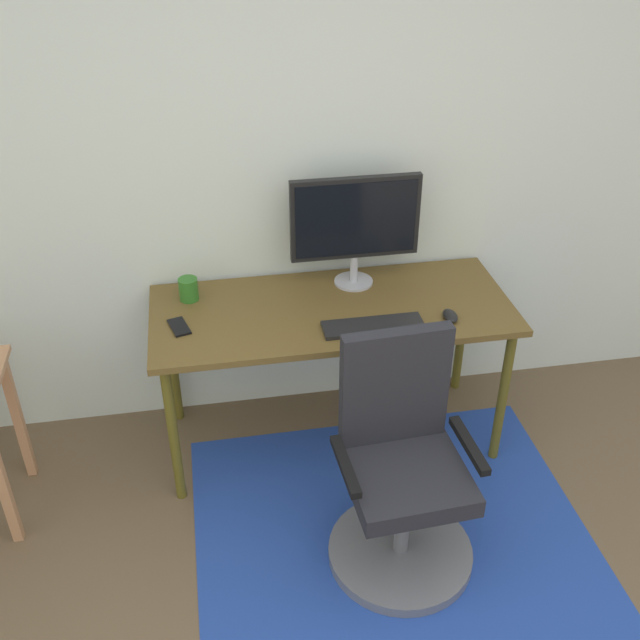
# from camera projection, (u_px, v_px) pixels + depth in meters

# --- Properties ---
(wall_back) EXTENTS (6.00, 0.10, 2.60)m
(wall_back) POSITION_uv_depth(u_px,v_px,m) (316.00, 156.00, 3.31)
(wall_back) COLOR silver
(wall_back) RESTS_ON ground
(area_rug) EXTENTS (1.65, 1.48, 0.01)m
(area_rug) POSITION_uv_depth(u_px,v_px,m) (393.00, 537.00, 3.13)
(area_rug) COLOR #23439B
(area_rug) RESTS_ON ground
(desk) EXTENTS (1.59, 0.68, 0.75)m
(desk) POSITION_uv_depth(u_px,v_px,m) (332.00, 320.00, 3.31)
(desk) COLOR brown
(desk) RESTS_ON ground
(monitor) EXTENTS (0.58, 0.18, 0.52)m
(monitor) POSITION_uv_depth(u_px,v_px,m) (355.00, 222.00, 3.28)
(monitor) COLOR #B2B2B7
(monitor) RESTS_ON desk
(keyboard) EXTENTS (0.43, 0.13, 0.02)m
(keyboard) POSITION_uv_depth(u_px,v_px,m) (373.00, 326.00, 3.12)
(keyboard) COLOR black
(keyboard) RESTS_ON desk
(computer_mouse) EXTENTS (0.06, 0.10, 0.03)m
(computer_mouse) POSITION_uv_depth(u_px,v_px,m) (450.00, 316.00, 3.18)
(computer_mouse) COLOR black
(computer_mouse) RESTS_ON desk
(coffee_cup) EXTENTS (0.09, 0.09, 0.10)m
(coffee_cup) POSITION_uv_depth(u_px,v_px,m) (189.00, 289.00, 3.30)
(coffee_cup) COLOR #2E6E22
(coffee_cup) RESTS_ON desk
(cell_phone) EXTENTS (0.10, 0.15, 0.01)m
(cell_phone) POSITION_uv_depth(u_px,v_px,m) (179.00, 327.00, 3.12)
(cell_phone) COLOR black
(cell_phone) RESTS_ON desk
(office_chair) EXTENTS (0.59, 0.59, 0.99)m
(office_chair) POSITION_uv_depth(u_px,v_px,m) (401.00, 483.00, 2.89)
(office_chair) COLOR slate
(office_chair) RESTS_ON ground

